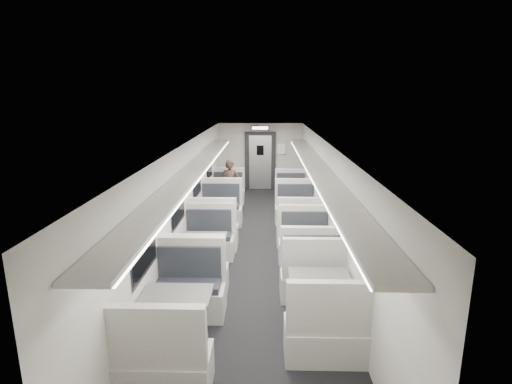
{
  "coord_description": "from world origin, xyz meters",
  "views": [
    {
      "loc": [
        0.18,
        -8.34,
        3.39
      ],
      "look_at": [
        -0.02,
        0.48,
        1.23
      ],
      "focal_mm": 28.0,
      "sensor_mm": 36.0,
      "label": 1
    }
  ],
  "objects_px": {
    "booth_left_c": "(204,254)",
    "booth_right_c": "(308,258)",
    "booth_right_a": "(292,198)",
    "booth_left_a": "(226,198)",
    "exit_sign": "(260,128)",
    "booth_left_b": "(217,219)",
    "booth_right_b": "(298,218)",
    "booth_right_d": "(319,299)",
    "vestibule_door": "(260,161)",
    "booth_left_d": "(178,320)",
    "passenger": "(230,185)"
  },
  "relations": [
    {
      "from": "booth_left_c",
      "to": "booth_right_c",
      "type": "xyz_separation_m",
      "value": [
        2.0,
        -0.14,
        0.0
      ]
    },
    {
      "from": "booth_right_a",
      "to": "booth_left_a",
      "type": "bearing_deg",
      "value": -178.5
    },
    {
      "from": "booth_right_c",
      "to": "exit_sign",
      "type": "bearing_deg",
      "value": 98.43
    },
    {
      "from": "booth_left_b",
      "to": "booth_left_c",
      "type": "distance_m",
      "value": 2.16
    },
    {
      "from": "booth_left_a",
      "to": "booth_right_b",
      "type": "relative_size",
      "value": 0.95
    },
    {
      "from": "booth_right_c",
      "to": "booth_right_d",
      "type": "bearing_deg",
      "value": -90.0
    },
    {
      "from": "vestibule_door",
      "to": "exit_sign",
      "type": "height_order",
      "value": "exit_sign"
    },
    {
      "from": "booth_right_a",
      "to": "vestibule_door",
      "type": "distance_m",
      "value": 2.91
    },
    {
      "from": "booth_left_d",
      "to": "booth_right_d",
      "type": "bearing_deg",
      "value": 17.88
    },
    {
      "from": "passenger",
      "to": "booth_right_b",
      "type": "bearing_deg",
      "value": -47.0
    },
    {
      "from": "booth_left_d",
      "to": "booth_right_b",
      "type": "height_order",
      "value": "booth_left_d"
    },
    {
      "from": "booth_left_d",
      "to": "vestibule_door",
      "type": "height_order",
      "value": "vestibule_door"
    },
    {
      "from": "booth_left_c",
      "to": "exit_sign",
      "type": "height_order",
      "value": "exit_sign"
    },
    {
      "from": "booth_right_b",
      "to": "booth_right_c",
      "type": "bearing_deg",
      "value": -90.0
    },
    {
      "from": "booth_right_c",
      "to": "booth_right_d",
      "type": "height_order",
      "value": "booth_right_d"
    },
    {
      "from": "booth_left_c",
      "to": "booth_left_d",
      "type": "distance_m",
      "value": 2.35
    },
    {
      "from": "booth_left_b",
      "to": "booth_right_b",
      "type": "xyz_separation_m",
      "value": [
        2.0,
        0.23,
        -0.02
      ]
    },
    {
      "from": "exit_sign",
      "to": "booth_left_b",
      "type": "bearing_deg",
      "value": -102.68
    },
    {
      "from": "booth_right_a",
      "to": "exit_sign",
      "type": "xyz_separation_m",
      "value": [
        -1.0,
        2.15,
        1.92
      ]
    },
    {
      "from": "booth_right_b",
      "to": "booth_right_c",
      "type": "relative_size",
      "value": 1.02
    },
    {
      "from": "booth_left_a",
      "to": "exit_sign",
      "type": "bearing_deg",
      "value": 65.63
    },
    {
      "from": "booth_left_b",
      "to": "booth_right_c",
      "type": "relative_size",
      "value": 1.06
    },
    {
      "from": "booth_right_a",
      "to": "booth_right_b",
      "type": "relative_size",
      "value": 0.92
    },
    {
      "from": "booth_right_d",
      "to": "passenger",
      "type": "relative_size",
      "value": 1.47
    },
    {
      "from": "booth_left_c",
      "to": "passenger",
      "type": "relative_size",
      "value": 1.42
    },
    {
      "from": "vestibule_door",
      "to": "booth_right_a",
      "type": "bearing_deg",
      "value": -69.27
    },
    {
      "from": "booth_right_d",
      "to": "exit_sign",
      "type": "distance_m",
      "value": 8.58
    },
    {
      "from": "exit_sign",
      "to": "booth_left_d",
      "type": "bearing_deg",
      "value": -96.37
    },
    {
      "from": "booth_left_d",
      "to": "booth_right_d",
      "type": "height_order",
      "value": "booth_left_d"
    },
    {
      "from": "booth_right_b",
      "to": "exit_sign",
      "type": "bearing_deg",
      "value": 103.33
    },
    {
      "from": "booth_right_a",
      "to": "vestibule_door",
      "type": "bearing_deg",
      "value": 110.73
    },
    {
      "from": "booth_right_a",
      "to": "booth_left_d",
      "type": "bearing_deg",
      "value": -106.39
    },
    {
      "from": "booth_right_a",
      "to": "booth_right_d",
      "type": "relative_size",
      "value": 0.91
    },
    {
      "from": "booth_left_c",
      "to": "exit_sign",
      "type": "bearing_deg",
      "value": 81.39
    },
    {
      "from": "booth_right_b",
      "to": "vestibule_door",
      "type": "relative_size",
      "value": 1.05
    },
    {
      "from": "booth_left_b",
      "to": "booth_right_b",
      "type": "height_order",
      "value": "booth_left_b"
    },
    {
      "from": "passenger",
      "to": "exit_sign",
      "type": "bearing_deg",
      "value": 68.99
    },
    {
      "from": "booth_left_a",
      "to": "booth_right_c",
      "type": "distance_m",
      "value": 4.96
    },
    {
      "from": "booth_left_b",
      "to": "booth_right_a",
      "type": "bearing_deg",
      "value": 48.87
    },
    {
      "from": "booth_right_d",
      "to": "booth_left_a",
      "type": "bearing_deg",
      "value": 108.15
    },
    {
      "from": "booth_left_d",
      "to": "exit_sign",
      "type": "height_order",
      "value": "exit_sign"
    },
    {
      "from": "booth_left_c",
      "to": "vestibule_door",
      "type": "bearing_deg",
      "value": 81.98
    },
    {
      "from": "booth_right_d",
      "to": "booth_right_a",
      "type": "bearing_deg",
      "value": 90.0
    },
    {
      "from": "booth_left_b",
      "to": "booth_right_d",
      "type": "distance_m",
      "value": 4.35
    },
    {
      "from": "exit_sign",
      "to": "booth_left_c",
      "type": "bearing_deg",
      "value": -98.61
    },
    {
      "from": "vestibule_door",
      "to": "exit_sign",
      "type": "bearing_deg",
      "value": -90.0
    },
    {
      "from": "vestibule_door",
      "to": "exit_sign",
      "type": "relative_size",
      "value": 3.39
    },
    {
      "from": "booth_left_c",
      "to": "booth_right_a",
      "type": "relative_size",
      "value": 1.06
    },
    {
      "from": "booth_left_d",
      "to": "vestibule_door",
      "type": "distance_m",
      "value": 9.52
    },
    {
      "from": "booth_right_a",
      "to": "booth_right_b",
      "type": "xyz_separation_m",
      "value": [
        0.0,
        -2.07,
        0.03
      ]
    }
  ]
}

